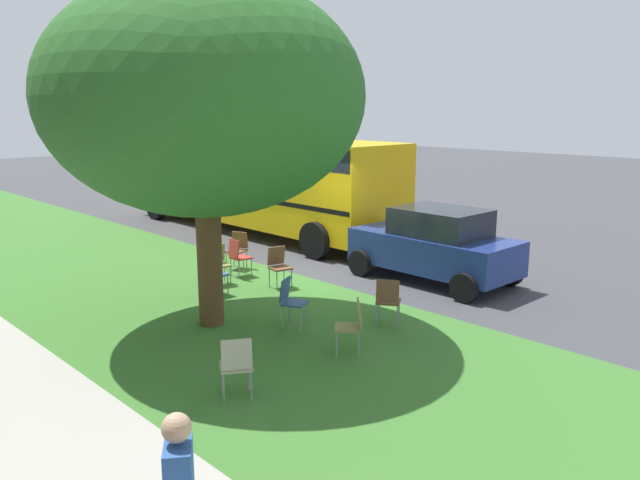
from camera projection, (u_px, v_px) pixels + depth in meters
The scene contains 14 objects.
ground at pixel (316, 276), 14.58m from camera, with size 80.00×80.00×0.00m, color #424247.
grass_verge at pixel (197, 306), 12.42m from camera, with size 48.00×6.00×0.01m, color #3D752D.
street_tree at pixel (204, 98), 10.59m from camera, with size 5.41×5.41×5.98m.
chair_0 at pixel (291, 298), 11.16m from camera, with size 0.57×0.56×0.88m.
chair_1 at pixel (236, 363), 8.37m from camera, with size 0.57×0.57×0.88m.
chair_2 at pixel (279, 264), 13.61m from camera, with size 0.49×0.49×0.88m.
chair_3 at pixel (218, 261), 13.85m from camera, with size 0.50×0.50×0.88m.
chair_4 at pixel (213, 271), 12.98m from camera, with size 0.43×0.43×0.88m.
chair_5 at pixel (238, 255), 14.44m from camera, with size 0.46×0.46×0.88m.
chair_6 at pixel (352, 323), 9.91m from camera, with size 0.59×0.59×0.88m.
chair_7 at pixel (388, 298), 11.17m from camera, with size 0.58×0.58×0.88m.
chair_8 at pixel (238, 247), 15.20m from camera, with size 0.54×0.54×0.88m.
parked_car at pixel (435, 244), 14.02m from camera, with size 3.70×1.92×1.65m.
school_bus at pixel (256, 175), 19.56m from camera, with size 10.40×2.80×2.88m.
Camera 1 is at (-10.26, 9.66, 3.84)m, focal length 35.68 mm.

